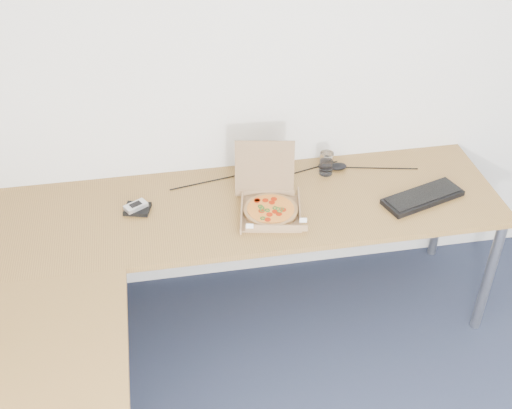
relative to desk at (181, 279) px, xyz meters
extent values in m
cube|color=olive|center=(0.32, 0.43, 0.01)|extent=(2.50, 0.70, 0.03)
cylinder|color=gray|center=(1.52, 0.73, -0.35)|extent=(0.05, 0.05, 0.70)
cube|color=#96724B|center=(0.45, 0.34, 0.03)|extent=(0.28, 0.28, 0.01)
cube|color=#96724B|center=(0.45, 0.50, 0.18)|extent=(0.28, 0.06, 0.28)
cylinder|color=#B07C46|center=(0.45, 0.34, 0.05)|extent=(0.25, 0.25, 0.02)
cylinder|color=#B52E1E|center=(0.45, 0.34, 0.06)|extent=(0.22, 0.22, 0.00)
cylinder|color=silver|center=(0.79, 0.62, 0.09)|extent=(0.07, 0.07, 0.12)
cube|color=black|center=(1.19, 0.33, 0.04)|extent=(0.43, 0.26, 0.03)
ellipsoid|color=black|center=(0.86, 0.65, 0.05)|extent=(0.09, 0.06, 0.03)
cube|color=black|center=(-0.16, 0.47, 0.04)|extent=(0.14, 0.12, 0.02)
cube|color=#B2B5BA|center=(-0.17, 0.47, 0.06)|extent=(0.12, 0.10, 0.02)
ellipsoid|color=black|center=(0.81, 0.69, 0.06)|extent=(0.08, 0.08, 0.07)
camera|label=1|loc=(-0.04, -2.05, 1.91)|focal=46.18mm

